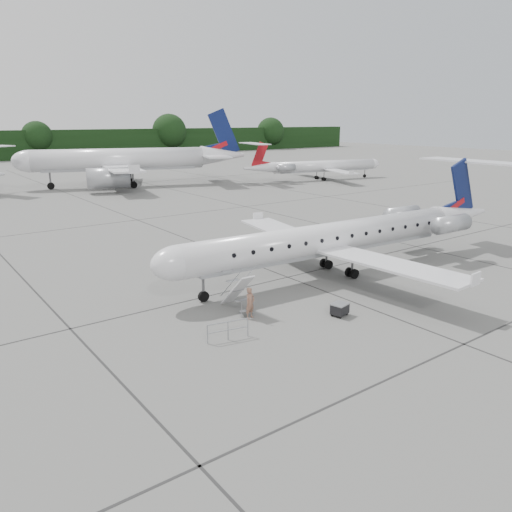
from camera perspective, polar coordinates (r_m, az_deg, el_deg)
ground at (r=35.31m, az=11.20°, el=-2.90°), size 320.00×320.00×0.00m
main_regional_jet at (r=35.52m, az=8.40°, el=3.72°), size 31.10×23.29×7.64m
airstair at (r=29.19m, az=-2.17°, el=-4.03°), size 1.01×2.57×2.40m
passenger at (r=28.16m, az=-0.68°, el=-5.39°), size 0.75×0.59×1.81m
safety_railing at (r=25.66m, az=-3.22°, el=-8.54°), size 2.17×0.53×1.00m
baggage_cart at (r=29.08m, az=9.55°, el=-5.99°), size 1.07×0.93×0.80m
bg_narrowbody at (r=86.62m, az=-15.37°, el=11.77°), size 41.16×34.97×12.56m
bg_regional_right at (r=94.67m, az=7.93°, el=10.76°), size 30.43×24.64×7.07m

